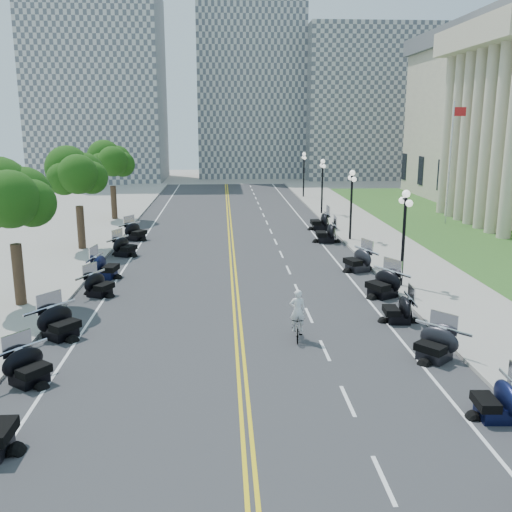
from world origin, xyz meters
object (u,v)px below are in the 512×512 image
object	(u,v)px
flagpole	(450,165)
bicycle	(297,328)
motorcycle_n_3	(496,398)
cyclist_rider	(298,295)

from	to	relation	value
flagpole	bicycle	size ratio (longest dim) A/B	6.21
motorcycle_n_3	bicycle	world-z (taller)	motorcycle_n_3
flagpole	cyclist_rider	xyz separation A→B (m)	(-15.70, -24.82, -3.18)
motorcycle_n_3	cyclist_rider	distance (m)	8.23
cyclist_rider	flagpole	bearing A→B (deg)	-122.32
flagpole	cyclist_rider	distance (m)	29.54
motorcycle_n_3	bicycle	distance (m)	8.15
bicycle	cyclist_rider	xyz separation A→B (m)	(0.00, 0.00, 1.34)
flagpole	bicycle	world-z (taller)	flagpole
motorcycle_n_3	cyclist_rider	xyz separation A→B (m)	(-4.93, 6.48, 1.17)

